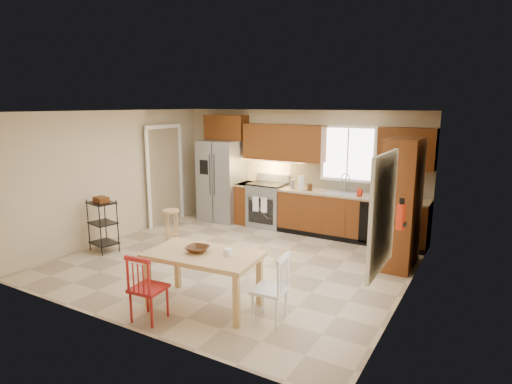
{
  "coord_description": "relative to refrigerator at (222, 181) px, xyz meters",
  "views": [
    {
      "loc": [
        3.74,
        -5.76,
        2.62
      ],
      "look_at": [
        0.19,
        0.4,
        1.15
      ],
      "focal_mm": 30.0,
      "sensor_mm": 36.0,
      "label": 1
    }
  ],
  "objects": [
    {
      "name": "window_back",
      "position": [
        2.8,
        0.35,
        0.74
      ],
      "size": [
        1.12,
        0.04,
        1.12
      ],
      "primitive_type": "cube",
      "color": "white",
      "rests_on": "wall_back"
    },
    {
      "name": "table_jar",
      "position": [
        2.54,
        -3.58,
        -0.16
      ],
      "size": [
        0.11,
        0.11,
        0.12
      ],
      "primitive_type": "cylinder",
      "rotation": [
        0.0,
        0.0,
        0.09
      ],
      "color": "white",
      "rests_on": "dining_table"
    },
    {
      "name": "range_stove",
      "position": [
        1.15,
        0.06,
        -0.45
      ],
      "size": [
        0.76,
        0.63,
        0.92
      ],
      "primitive_type": "cube",
      "color": "gray",
      "rests_on": "floor"
    },
    {
      "name": "chair_red",
      "position": [
        1.87,
        -4.32,
        -0.48
      ],
      "size": [
        0.44,
        0.44,
        0.86
      ],
      "primitive_type": null,
      "rotation": [
        0.0,
        0.0,
        0.09
      ],
      "color": "#A11A18",
      "rests_on": "floor"
    },
    {
      "name": "base_cabinet_narrow",
      "position": [
        0.6,
        0.08,
        -0.46
      ],
      "size": [
        0.3,
        0.6,
        0.9
      ],
      "primitive_type": "cube",
      "color": "#602911",
      "rests_on": "floor"
    },
    {
      "name": "wall_left",
      "position": [
        -1.05,
        -2.12,
        0.34
      ],
      "size": [
        0.02,
        5.0,
        2.5
      ],
      "primitive_type": "cube",
      "color": "#CCB793",
      "rests_on": "ground"
    },
    {
      "name": "canister_steel",
      "position": [
        1.75,
        0.03,
        0.08
      ],
      "size": [
        0.11,
        0.11,
        0.18
      ],
      "primitive_type": "cylinder",
      "color": "gray",
      "rests_on": "base_cabinet_run"
    },
    {
      "name": "wall_front",
      "position": [
        1.7,
        -4.62,
        0.34
      ],
      "size": [
        5.5,
        0.02,
        2.5
      ],
      "primitive_type": "cube",
      "color": "#CCB793",
      "rests_on": "ground"
    },
    {
      "name": "table_bowl",
      "position": [
        2.13,
        -3.67,
        -0.19
      ],
      "size": [
        0.32,
        0.32,
        0.07
      ],
      "primitive_type": "imported",
      "rotation": [
        0.0,
        0.0,
        0.09
      ],
      "color": "#482613",
      "rests_on": "dining_table"
    },
    {
      "name": "doorway",
      "position": [
        -0.97,
        -0.82,
        0.14
      ],
      "size": [
        0.04,
        0.95,
        2.1
      ],
      "primitive_type": "cube",
      "color": "#8C7A59",
      "rests_on": "wall_left"
    },
    {
      "name": "wall_right",
      "position": [
        4.45,
        -2.12,
        0.34
      ],
      "size": [
        0.02,
        5.0,
        2.5
      ],
      "primitive_type": "cube",
      "color": "#CCB793",
      "rests_on": "ground"
    },
    {
      "name": "soap_bottle",
      "position": [
        3.18,
        -0.02,
        0.09
      ],
      "size": [
        0.09,
        0.09,
        0.19
      ],
      "primitive_type": "imported",
      "color": "red",
      "rests_on": "base_cabinet_run"
    },
    {
      "name": "ceiling",
      "position": [
        1.7,
        -2.12,
        1.59
      ],
      "size": [
        5.5,
        5.0,
        0.02
      ],
      "primitive_type": "cube",
      "color": "silver",
      "rests_on": "ground"
    },
    {
      "name": "upper_over_fridge",
      "position": [
        0.0,
        0.2,
        1.19
      ],
      "size": [
        1.0,
        0.35,
        0.55
      ],
      "primitive_type": "cube",
      "color": "#632F10",
      "rests_on": "wall_back"
    },
    {
      "name": "backsplash",
      "position": [
        2.99,
        0.36,
        0.27
      ],
      "size": [
        2.92,
        0.03,
        0.55
      ],
      "primitive_type": "cube",
      "color": "beige",
      "rests_on": "wall_back"
    },
    {
      "name": "pantry",
      "position": [
        4.13,
        -0.93,
        0.14
      ],
      "size": [
        0.5,
        0.95,
        2.1
      ],
      "primitive_type": "cube",
      "color": "#602911",
      "rests_on": "floor"
    },
    {
      "name": "dining_table",
      "position": [
        2.22,
        -3.67,
        -0.55
      ],
      "size": [
        1.53,
        0.95,
        0.71
      ],
      "primitive_type": null,
      "rotation": [
        0.0,
        0.0,
        0.09
      ],
      "color": "tan",
      "rests_on": "floor"
    },
    {
      "name": "paper_towel",
      "position": [
        1.95,
        0.03,
        0.13
      ],
      "size": [
        0.12,
        0.12,
        0.28
      ],
      "primitive_type": "cylinder",
      "color": "white",
      "rests_on": "base_cabinet_run"
    },
    {
      "name": "window_right",
      "position": [
        4.38,
        -3.27,
        0.54
      ],
      "size": [
        0.04,
        1.02,
        1.32
      ],
      "primitive_type": "cube",
      "color": "white",
      "rests_on": "wall_right"
    },
    {
      "name": "wall_back",
      "position": [
        1.7,
        0.38,
        0.34
      ],
      "size": [
        5.5,
        0.02,
        2.5
      ],
      "primitive_type": "cube",
      "color": "#CCB793",
      "rests_on": "ground"
    },
    {
      "name": "chair_white",
      "position": [
        3.17,
        -3.62,
        -0.48
      ],
      "size": [
        0.44,
        0.44,
        0.86
      ],
      "primitive_type": null,
      "rotation": [
        0.0,
        0.0,
        1.66
      ],
      "color": "white",
      "rests_on": "floor"
    },
    {
      "name": "base_cabinet_run",
      "position": [
        2.99,
        0.08,
        -0.46
      ],
      "size": [
        2.92,
        0.6,
        0.9
      ],
      "primitive_type": "cube",
      "color": "#602911",
      "rests_on": "floor"
    },
    {
      "name": "upper_right_block",
      "position": [
        3.95,
        0.2,
        0.92
      ],
      "size": [
        1.0,
        0.35,
        0.75
      ],
      "primitive_type": "cube",
      "color": "#632F10",
      "rests_on": "wall_back"
    },
    {
      "name": "sink",
      "position": [
        2.8,
        0.08,
        -0.05
      ],
      "size": [
        0.62,
        0.46,
        0.16
      ],
      "primitive_type": "cube",
      "color": "gray",
      "rests_on": "base_cabinet_run"
    },
    {
      "name": "utility_cart",
      "position": [
        -0.63,
        -2.86,
        -0.43
      ],
      "size": [
        0.54,
        0.46,
        0.95
      ],
      "primitive_type": null,
      "rotation": [
        0.0,
        0.0,
        -0.22
      ],
      "color": "black",
      "rests_on": "floor"
    },
    {
      "name": "upper_left_block",
      "position": [
        1.45,
        0.2,
        0.92
      ],
      "size": [
        1.8,
        0.35,
        0.75
      ],
      "primitive_type": "cube",
      "color": "#632F10",
      "rests_on": "wall_back"
    },
    {
      "name": "undercab_glow",
      "position": [
        1.15,
        0.17,
        0.52
      ],
      "size": [
        1.6,
        0.3,
        0.01
      ],
      "primitive_type": "cube",
      "color": "#FFBF66",
      "rests_on": "wall_back"
    },
    {
      "name": "refrigerator",
      "position": [
        0.0,
        0.0,
        0.0
      ],
      "size": [
        0.92,
        0.75,
        1.82
      ],
      "primitive_type": "cube",
      "color": "gray",
      "rests_on": "floor"
    },
    {
      "name": "bar_stool",
      "position": [
        0.12,
        -1.89,
        -0.58
      ],
      "size": [
        0.37,
        0.37,
        0.65
      ],
      "primitive_type": null,
      "rotation": [
        0.0,
        0.0,
        0.19
      ],
      "color": "tan",
      "rests_on": "floor"
    },
    {
      "name": "canister_wood",
      "position": [
        2.15,
        -0.0,
        0.06
      ],
      "size": [
        0.1,
        0.1,
        0.14
      ],
      "primitive_type": "cylinder",
      "color": "#482613",
      "rests_on": "base_cabinet_run"
    },
    {
      "name": "dishwasher",
      "position": [
        3.55,
        -0.22,
        -0.46
      ],
      "size": [
        0.6,
        0.02,
        0.78
      ],
      "primitive_type": "cube",
      "color": "black",
      "rests_on": "floor"
    },
    {
      "name": "fire_extinguisher",
      "position": [
        4.33,
        -1.98,
        0.19
      ],
      "size": [
        0.12,
        0.12,
        0.36
      ],
      "primitive_type": "cylinder",
      "color": "red",
      "rests_on": "wall_right"
    },
    {
      "name": "floor",
      "position": [
        1.7,
        -2.12,
        -0.91
      ],
      "size": [
        5.5,
        5.5,
        0.0
      ],
      "primitive_type": "plane",
      "color": "tan",
      "rests_on": "ground"
    }
  ]
}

